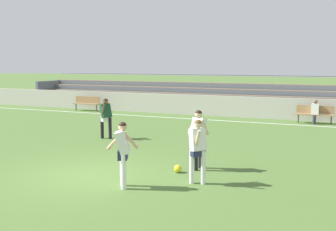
{
  "coord_description": "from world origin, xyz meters",
  "views": [
    {
      "loc": [
        6.33,
        -9.2,
        3.06
      ],
      "look_at": [
        0.91,
        3.27,
        1.29
      ],
      "focal_mm": 43.92,
      "sensor_mm": 36.0,
      "label": 1
    }
  ],
  "objects_px": {
    "bleacher_stand": "(180,95)",
    "player_white_wide_right": "(198,146)",
    "bench_near_bin": "(315,113)",
    "player_white_wide_left": "(123,149)",
    "bench_centre_sideline": "(87,102)",
    "soccer_ball": "(178,169)",
    "spectator_seated": "(315,110)",
    "player_dark_on_ball": "(106,115)",
    "player_white_overlapping": "(198,134)"
  },
  "relations": [
    {
      "from": "bench_near_bin",
      "to": "spectator_seated",
      "type": "distance_m",
      "value": 0.19
    },
    {
      "from": "bench_near_bin",
      "to": "player_white_overlapping",
      "type": "height_order",
      "value": "player_white_overlapping"
    },
    {
      "from": "player_white_wide_left",
      "to": "player_dark_on_ball",
      "type": "height_order",
      "value": "player_white_wide_left"
    },
    {
      "from": "bleacher_stand",
      "to": "soccer_ball",
      "type": "relative_size",
      "value": 97.93
    },
    {
      "from": "bench_near_bin",
      "to": "bench_centre_sideline",
      "type": "height_order",
      "value": "same"
    },
    {
      "from": "bleacher_stand",
      "to": "player_white_wide_left",
      "type": "relative_size",
      "value": 13.19
    },
    {
      "from": "bleacher_stand",
      "to": "soccer_ball",
      "type": "bearing_deg",
      "value": -68.36
    },
    {
      "from": "player_white_overlapping",
      "to": "bench_centre_sideline",
      "type": "bearing_deg",
      "value": 136.26
    },
    {
      "from": "bench_centre_sideline",
      "to": "player_dark_on_ball",
      "type": "bearing_deg",
      "value": -50.98
    },
    {
      "from": "bleacher_stand",
      "to": "soccer_ball",
      "type": "distance_m",
      "value": 15.81
    },
    {
      "from": "soccer_ball",
      "to": "player_white_wide_left",
      "type": "bearing_deg",
      "value": -111.83
    },
    {
      "from": "player_white_wide_left",
      "to": "player_dark_on_ball",
      "type": "xyz_separation_m",
      "value": [
        -3.87,
        5.41,
        -0.0
      ]
    },
    {
      "from": "bleacher_stand",
      "to": "bench_centre_sideline",
      "type": "bearing_deg",
      "value": -146.46
    },
    {
      "from": "bleacher_stand",
      "to": "spectator_seated",
      "type": "height_order",
      "value": "bleacher_stand"
    },
    {
      "from": "bench_near_bin",
      "to": "bench_centre_sideline",
      "type": "relative_size",
      "value": 1.0
    },
    {
      "from": "bleacher_stand",
      "to": "player_white_wide_right",
      "type": "bearing_deg",
      "value": -66.62
    },
    {
      "from": "bench_near_bin",
      "to": "player_white_wide_right",
      "type": "xyz_separation_m",
      "value": [
        -1.96,
        -12.11,
        0.43
      ]
    },
    {
      "from": "bench_near_bin",
      "to": "player_dark_on_ball",
      "type": "relative_size",
      "value": 1.11
    },
    {
      "from": "spectator_seated",
      "to": "player_white_wide_left",
      "type": "height_order",
      "value": "player_white_wide_left"
    },
    {
      "from": "player_white_wide_left",
      "to": "bench_near_bin",
      "type": "bearing_deg",
      "value": 74.92
    },
    {
      "from": "bleacher_stand",
      "to": "player_white_wide_right",
      "type": "relative_size",
      "value": 13.11
    },
    {
      "from": "player_dark_on_ball",
      "to": "spectator_seated",
      "type": "bearing_deg",
      "value": 45.76
    },
    {
      "from": "spectator_seated",
      "to": "bench_centre_sideline",
      "type": "bearing_deg",
      "value": 179.51
    },
    {
      "from": "player_white_wide_left",
      "to": "soccer_ball",
      "type": "xyz_separation_m",
      "value": [
        0.72,
        1.79,
        -0.86
      ]
    },
    {
      "from": "bench_centre_sideline",
      "to": "player_white_wide_right",
      "type": "height_order",
      "value": "player_white_wide_right"
    },
    {
      "from": "player_dark_on_ball",
      "to": "player_white_wide_left",
      "type": "bearing_deg",
      "value": -54.42
    },
    {
      "from": "bench_centre_sideline",
      "to": "player_white_wide_right",
      "type": "bearing_deg",
      "value": -45.99
    },
    {
      "from": "bench_near_bin",
      "to": "player_white_wide_right",
      "type": "distance_m",
      "value": 12.28
    },
    {
      "from": "player_white_wide_right",
      "to": "player_white_wide_left",
      "type": "bearing_deg",
      "value": -147.03
    },
    {
      "from": "spectator_seated",
      "to": "player_dark_on_ball",
      "type": "bearing_deg",
      "value": -134.24
    },
    {
      "from": "bench_near_bin",
      "to": "bench_centre_sideline",
      "type": "distance_m",
      "value": 13.67
    },
    {
      "from": "player_white_wide_right",
      "to": "soccer_ball",
      "type": "height_order",
      "value": "player_white_wide_right"
    },
    {
      "from": "bench_near_bin",
      "to": "player_white_wide_left",
      "type": "height_order",
      "value": "player_white_wide_left"
    },
    {
      "from": "player_white_overlapping",
      "to": "player_white_wide_left",
      "type": "bearing_deg",
      "value": -115.18
    },
    {
      "from": "player_white_overlapping",
      "to": "player_white_wide_right",
      "type": "height_order",
      "value": "player_white_overlapping"
    },
    {
      "from": "spectator_seated",
      "to": "player_white_overlapping",
      "type": "relative_size",
      "value": 0.71
    },
    {
      "from": "player_white_wide_left",
      "to": "player_dark_on_ball",
      "type": "distance_m",
      "value": 6.65
    },
    {
      "from": "bleacher_stand",
      "to": "player_dark_on_ball",
      "type": "relative_size",
      "value": 13.23
    },
    {
      "from": "spectator_seated",
      "to": "player_dark_on_ball",
      "type": "height_order",
      "value": "player_dark_on_ball"
    },
    {
      "from": "bench_near_bin",
      "to": "player_white_wide_left",
      "type": "relative_size",
      "value": 1.1
    },
    {
      "from": "bench_centre_sideline",
      "to": "soccer_ball",
      "type": "height_order",
      "value": "bench_centre_sideline"
    },
    {
      "from": "player_dark_on_ball",
      "to": "soccer_ball",
      "type": "distance_m",
      "value": 5.9
    },
    {
      "from": "player_dark_on_ball",
      "to": "soccer_ball",
      "type": "bearing_deg",
      "value": -38.24
    },
    {
      "from": "player_white_wide_left",
      "to": "player_dark_on_ball",
      "type": "bearing_deg",
      "value": 125.58
    },
    {
      "from": "bench_near_bin",
      "to": "player_dark_on_ball",
      "type": "distance_m",
      "value": 10.71
    },
    {
      "from": "soccer_ball",
      "to": "bleacher_stand",
      "type": "bearing_deg",
      "value": 111.64
    },
    {
      "from": "bleacher_stand",
      "to": "player_white_overlapping",
      "type": "xyz_separation_m",
      "value": [
        6.22,
        -14.09,
        0.1
      ]
    },
    {
      "from": "bleacher_stand",
      "to": "player_white_overlapping",
      "type": "relative_size",
      "value": 12.56
    },
    {
      "from": "spectator_seated",
      "to": "player_white_wide_right",
      "type": "bearing_deg",
      "value": -99.3
    },
    {
      "from": "player_white_overlapping",
      "to": "player_dark_on_ball",
      "type": "height_order",
      "value": "player_white_overlapping"
    }
  ]
}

